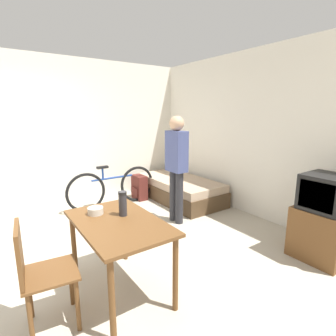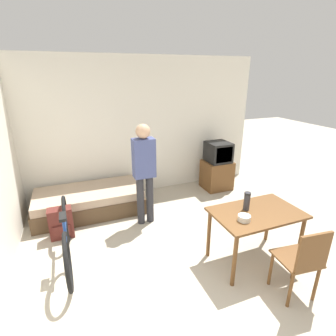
# 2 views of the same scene
# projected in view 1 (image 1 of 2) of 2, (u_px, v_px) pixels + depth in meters

# --- Properties ---
(ground_plane) EXTENTS (20.00, 20.00, 0.00)m
(ground_plane) POSITION_uv_depth(u_px,v_px,m) (27.00, 273.00, 2.85)
(ground_plane) COLOR #B2A893
(wall_back) EXTENTS (5.21, 0.06, 2.70)m
(wall_back) POSITION_uv_depth(u_px,v_px,m) (243.00, 134.00, 4.48)
(wall_back) COLOR silver
(wall_back) RESTS_ON ground_plane
(wall_left) EXTENTS (0.06, 4.40, 2.70)m
(wall_left) POSITION_uv_depth(u_px,v_px,m) (100.00, 131.00, 5.23)
(wall_left) COLOR silver
(wall_left) RESTS_ON ground_plane
(daybed) EXTENTS (1.87, 0.92, 0.43)m
(daybed) POSITION_uv_depth(u_px,v_px,m) (179.00, 189.00, 5.22)
(daybed) COLOR #4C3823
(daybed) RESTS_ON ground_plane
(tv) EXTENTS (0.57, 0.51, 1.02)m
(tv) POSITION_uv_depth(u_px,v_px,m) (323.00, 220.00, 3.06)
(tv) COLOR brown
(tv) RESTS_ON ground_plane
(dining_table) EXTENTS (1.12, 0.70, 0.73)m
(dining_table) POSITION_uv_depth(u_px,v_px,m) (119.00, 231.00, 2.44)
(dining_table) COLOR brown
(dining_table) RESTS_ON ground_plane
(wooden_chair) EXTENTS (0.45, 0.45, 0.90)m
(wooden_chair) POSITION_uv_depth(u_px,v_px,m) (37.00, 270.00, 2.02)
(wooden_chair) COLOR brown
(wooden_chair) RESTS_ON ground_plane
(bicycle) EXTENTS (0.08, 1.70, 0.78)m
(bicycle) POSITION_uv_depth(u_px,v_px,m) (113.00, 187.00, 4.82)
(bicycle) COLOR black
(bicycle) RESTS_ON ground_plane
(person_standing) EXTENTS (0.34, 0.22, 1.66)m
(person_standing) POSITION_uv_depth(u_px,v_px,m) (176.00, 162.00, 4.00)
(person_standing) COLOR #28282D
(person_standing) RESTS_ON ground_plane
(thermos_flask) EXTENTS (0.08, 0.08, 0.24)m
(thermos_flask) POSITION_uv_depth(u_px,v_px,m) (123.00, 202.00, 2.52)
(thermos_flask) COLOR #2D2D33
(thermos_flask) RESTS_ON dining_table
(mate_bowl) EXTENTS (0.15, 0.15, 0.07)m
(mate_bowl) POSITION_uv_depth(u_px,v_px,m) (95.00, 211.00, 2.57)
(mate_bowl) COLOR beige
(mate_bowl) RESTS_ON dining_table
(backpack) EXTENTS (0.34, 0.22, 0.48)m
(backpack) POSITION_uv_depth(u_px,v_px,m) (139.00, 187.00, 5.24)
(backpack) COLOR #56231E
(backpack) RESTS_ON ground_plane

